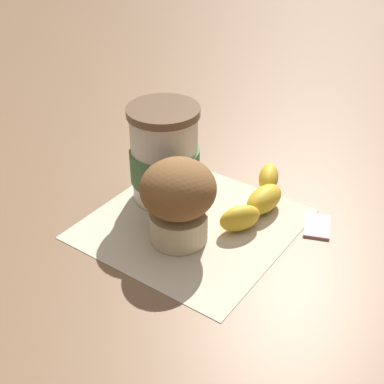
{
  "coord_description": "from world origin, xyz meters",
  "views": [
    {
      "loc": [
        0.26,
        -0.48,
        0.41
      ],
      "look_at": [
        0.0,
        0.0,
        0.05
      ],
      "focal_mm": 50.0,
      "sensor_mm": 36.0,
      "label": 1
    }
  ],
  "objects_px": {
    "sugar_packet": "(317,225)",
    "banana": "(259,198)",
    "muffin": "(180,199)",
    "coffee_cup": "(165,156)"
  },
  "relations": [
    {
      "from": "coffee_cup",
      "to": "banana",
      "type": "xyz_separation_m",
      "value": [
        0.12,
        0.03,
        -0.04
      ]
    },
    {
      "from": "muffin",
      "to": "banana",
      "type": "height_order",
      "value": "muffin"
    },
    {
      "from": "banana",
      "to": "coffee_cup",
      "type": "bearing_deg",
      "value": -166.13
    },
    {
      "from": "coffee_cup",
      "to": "sugar_packet",
      "type": "distance_m",
      "value": 0.21
    },
    {
      "from": "muffin",
      "to": "banana",
      "type": "xyz_separation_m",
      "value": [
        0.06,
        0.1,
        -0.04
      ]
    },
    {
      "from": "muffin",
      "to": "coffee_cup",
      "type": "bearing_deg",
      "value": 131.44
    },
    {
      "from": "sugar_packet",
      "to": "banana",
      "type": "bearing_deg",
      "value": 179.51
    },
    {
      "from": "muffin",
      "to": "banana",
      "type": "distance_m",
      "value": 0.13
    },
    {
      "from": "coffee_cup",
      "to": "muffin",
      "type": "distance_m",
      "value": 0.1
    },
    {
      "from": "coffee_cup",
      "to": "sugar_packet",
      "type": "xyz_separation_m",
      "value": [
        0.2,
        0.03,
        -0.06
      ]
    }
  ]
}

